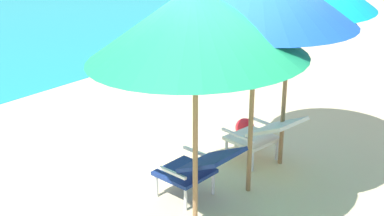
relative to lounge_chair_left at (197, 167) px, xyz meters
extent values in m
plane|color=beige|center=(0.55, 4.27, -0.40)|extent=(40.00, 40.00, 0.00)
cube|color=navy|center=(0.00, 0.17, -0.12)|extent=(0.53, 0.51, 0.04)
cube|color=navy|center=(0.00, -0.19, 0.15)|extent=(0.53, 0.52, 0.27)
cylinder|color=silver|center=(-0.21, 0.39, -0.27)|extent=(0.04, 0.04, 0.26)
cylinder|color=silver|center=(0.23, 0.38, -0.27)|extent=(0.04, 0.04, 0.26)
cylinder|color=silver|center=(-0.22, -0.03, -0.27)|extent=(0.04, 0.04, 0.26)
cylinder|color=silver|center=(0.22, -0.04, -0.27)|extent=(0.04, 0.04, 0.26)
cube|color=silver|center=(-0.26, 0.18, 0.00)|extent=(0.04, 0.50, 0.03)
cube|color=silver|center=(0.26, 0.17, 0.00)|extent=(0.04, 0.50, 0.03)
cube|color=silver|center=(1.17, 0.12, -0.12)|extent=(0.58, 0.56, 0.04)
cube|color=silver|center=(1.13, -0.24, 0.15)|extent=(0.58, 0.58, 0.27)
cylinder|color=silver|center=(0.98, 0.36, -0.27)|extent=(0.04, 0.04, 0.26)
cylinder|color=silver|center=(1.42, 0.30, -0.27)|extent=(0.04, 0.04, 0.26)
cylinder|color=silver|center=(0.93, -0.06, -0.27)|extent=(0.04, 0.04, 0.26)
cylinder|color=silver|center=(1.36, -0.11, -0.27)|extent=(0.04, 0.04, 0.26)
cube|color=silver|center=(0.91, 0.16, 0.00)|extent=(0.09, 0.50, 0.03)
cube|color=silver|center=(1.43, 0.09, 0.00)|extent=(0.09, 0.50, 0.03)
cylinder|color=olive|center=(-0.31, -0.24, 0.45)|extent=(0.05, 0.05, 1.72)
cone|color=#1E9E60|center=(-0.31, -0.24, 1.60)|extent=(2.53, 2.55, 0.72)
cylinder|color=olive|center=(0.53, -0.28, 0.55)|extent=(0.05, 0.05, 1.90)
cylinder|color=olive|center=(1.31, -0.20, 0.55)|extent=(0.05, 0.05, 1.92)
sphere|color=red|center=(1.67, 0.58, -0.28)|extent=(0.26, 0.26, 0.26)
camera|label=1|loc=(-3.83, -3.21, 2.62)|focal=50.99mm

